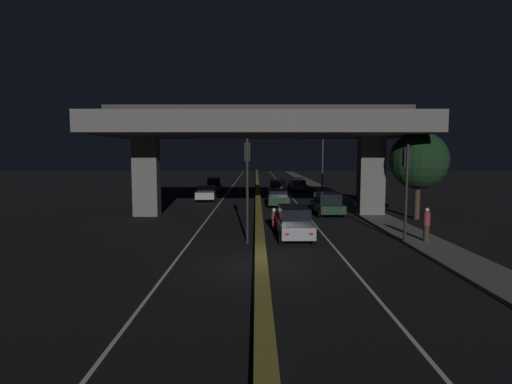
# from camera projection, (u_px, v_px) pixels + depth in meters

# --- Properties ---
(ground_plane) EXTENTS (200.00, 200.00, 0.00)m
(ground_plane) POSITION_uv_depth(u_px,v_px,m) (261.00, 266.00, 16.40)
(ground_plane) COLOR black
(lane_line_left_inner) EXTENTS (0.12, 126.00, 0.00)m
(lane_line_left_inner) POSITION_uv_depth(u_px,v_px,m) (229.00, 191.00, 51.25)
(lane_line_left_inner) COLOR beige
(lane_line_left_inner) RESTS_ON ground_plane
(lane_line_right_inner) EXTENTS (0.12, 126.00, 0.00)m
(lane_line_right_inner) POSITION_uv_depth(u_px,v_px,m) (286.00, 191.00, 51.25)
(lane_line_right_inner) COLOR beige
(lane_line_right_inner) RESTS_ON ground_plane
(median_divider) EXTENTS (0.50, 126.00, 0.43)m
(median_divider) POSITION_uv_depth(u_px,v_px,m) (257.00, 189.00, 51.23)
(median_divider) COLOR olive
(median_divider) RESTS_ON ground_plane
(sidewalk_right) EXTENTS (2.24, 126.00, 0.14)m
(sidewalk_right) POSITION_uv_depth(u_px,v_px,m) (334.00, 196.00, 44.28)
(sidewalk_right) COLOR #5B5956
(sidewalk_right) RESTS_ON ground_plane
(elevated_overpass) EXTENTS (23.12, 10.68, 8.27)m
(elevated_overpass) POSITION_uv_depth(u_px,v_px,m) (258.00, 130.00, 29.64)
(elevated_overpass) COLOR #5B5956
(elevated_overpass) RESTS_ON ground_plane
(traffic_light_left_of_median) EXTENTS (0.30, 0.49, 5.40)m
(traffic_light_left_of_median) POSITION_uv_depth(u_px,v_px,m) (247.00, 173.00, 20.46)
(traffic_light_left_of_median) COLOR black
(traffic_light_left_of_median) RESTS_ON ground_plane
(traffic_light_right_of_median) EXTENTS (0.30, 0.49, 5.11)m
(traffic_light_right_of_median) POSITION_uv_depth(u_px,v_px,m) (406.00, 176.00, 20.49)
(traffic_light_right_of_median) COLOR black
(traffic_light_right_of_median) RESTS_ON ground_plane
(street_lamp) EXTENTS (1.94, 0.32, 7.52)m
(street_lamp) POSITION_uv_depth(u_px,v_px,m) (320.00, 156.00, 50.29)
(street_lamp) COLOR #2D2D30
(street_lamp) RESTS_ON ground_plane
(car_silver_lead) EXTENTS (1.96, 4.73, 1.75)m
(car_silver_lead) POSITION_uv_depth(u_px,v_px,m) (293.00, 222.00, 21.93)
(car_silver_lead) COLOR gray
(car_silver_lead) RESTS_ON ground_plane
(car_dark_green_second) EXTENTS (2.14, 4.14, 1.70)m
(car_dark_green_second) POSITION_uv_depth(u_px,v_px,m) (327.00, 204.00, 30.31)
(car_dark_green_second) COLOR black
(car_dark_green_second) RESTS_ON ground_plane
(car_dark_green_third) EXTENTS (1.97, 4.80, 1.39)m
(car_dark_green_third) POSITION_uv_depth(u_px,v_px,m) (277.00, 198.00, 36.06)
(car_dark_green_third) COLOR black
(car_dark_green_third) RESTS_ON ground_plane
(car_white_fourth) EXTENTS (1.99, 4.54, 1.90)m
(car_white_fourth) POSITION_uv_depth(u_px,v_px,m) (277.00, 189.00, 42.27)
(car_white_fourth) COLOR silver
(car_white_fourth) RESTS_ON ground_plane
(car_grey_fifth) EXTENTS (2.06, 4.52, 1.39)m
(car_grey_fifth) POSITION_uv_depth(u_px,v_px,m) (298.00, 185.00, 51.04)
(car_grey_fifth) COLOR #515459
(car_grey_fifth) RESTS_ON ground_plane
(car_silver_sixth) EXTENTS (2.02, 4.82, 1.33)m
(car_silver_sixth) POSITION_uv_depth(u_px,v_px,m) (296.00, 182.00, 56.73)
(car_silver_sixth) COLOR gray
(car_silver_sixth) RESTS_ON ground_plane
(car_silver_lead_oncoming) EXTENTS (2.14, 4.28, 1.49)m
(car_silver_lead_oncoming) POSITION_uv_depth(u_px,v_px,m) (206.00, 193.00, 39.96)
(car_silver_lead_oncoming) COLOR gray
(car_silver_lead_oncoming) RESTS_ON ground_plane
(car_grey_second_oncoming) EXTENTS (2.08, 4.27, 1.79)m
(car_grey_second_oncoming) POSITION_uv_depth(u_px,v_px,m) (214.00, 184.00, 49.54)
(car_grey_second_oncoming) COLOR #515459
(car_grey_second_oncoming) RESTS_ON ground_plane
(motorcycle_red_filtering_near) EXTENTS (0.32, 1.96, 1.38)m
(motorcycle_red_filtering_near) POSITION_uv_depth(u_px,v_px,m) (274.00, 221.00, 24.07)
(motorcycle_red_filtering_near) COLOR black
(motorcycle_red_filtering_near) RESTS_ON ground_plane
(pedestrian_on_sidewalk) EXTENTS (0.35, 0.35, 1.73)m
(pedestrian_on_sidewalk) POSITION_uv_depth(u_px,v_px,m) (426.00, 224.00, 20.47)
(pedestrian_on_sidewalk) COLOR #2D261E
(pedestrian_on_sidewalk) RESTS_ON sidewalk_right
(roadside_tree_kerbside_near) EXTENTS (4.06, 4.06, 6.24)m
(roadside_tree_kerbside_near) POSITION_uv_depth(u_px,v_px,m) (418.00, 160.00, 28.16)
(roadside_tree_kerbside_near) COLOR #38281C
(roadside_tree_kerbside_near) RESTS_ON ground_plane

